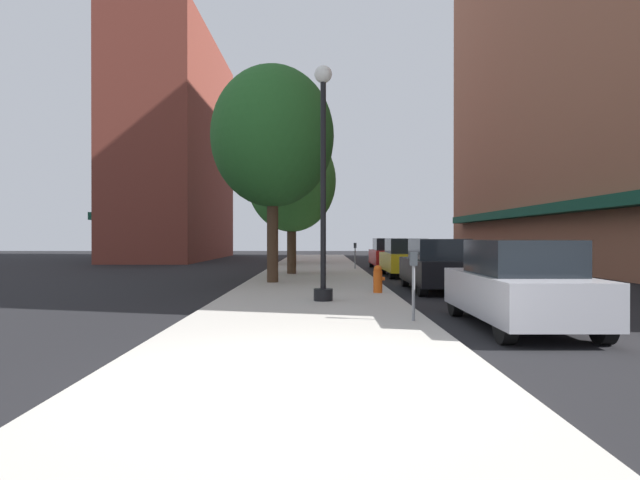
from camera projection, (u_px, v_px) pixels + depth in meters
name	position (u px, v px, depth m)	size (l,w,h in m)	color
ground_plane	(403.00, 276.00, 24.39)	(90.00, 90.00, 0.00)	black
sidewalk_slab	(313.00, 273.00, 25.37)	(4.80, 50.00, 0.12)	#B7B2A8
building_right_brick	(604.00, 0.00, 28.35)	(6.80, 40.00, 27.90)	#9E6047
building_far_background	(175.00, 150.00, 43.30)	(6.80, 18.00, 17.13)	brown
lamppost	(322.00, 178.00, 13.81)	(0.48, 0.48, 5.90)	black
fire_hydrant	(376.00, 279.00, 15.82)	(0.33, 0.26, 0.79)	#E05614
parking_meter_near	(353.00, 252.00, 27.95)	(0.14, 0.09, 1.31)	slate
parking_meter_far	(412.00, 277.00, 10.49)	(0.14, 0.09, 1.31)	slate
tree_near	(291.00, 175.00, 33.90)	(5.17, 5.17, 8.39)	#4C3823
tree_mid	(271.00, 137.00, 19.48)	(4.35, 4.35, 7.67)	#422D1E
tree_far	(290.00, 181.00, 24.09)	(3.89, 3.89, 6.30)	#422D1E
car_silver	(517.00, 285.00, 10.34)	(1.80, 4.30, 1.66)	black
car_black	(436.00, 266.00, 17.47)	(1.80, 4.30, 1.66)	black
car_yellow	(404.00, 258.00, 24.11)	(1.80, 4.30, 1.66)	black
car_red	(387.00, 254.00, 29.90)	(1.80, 4.30, 1.66)	black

